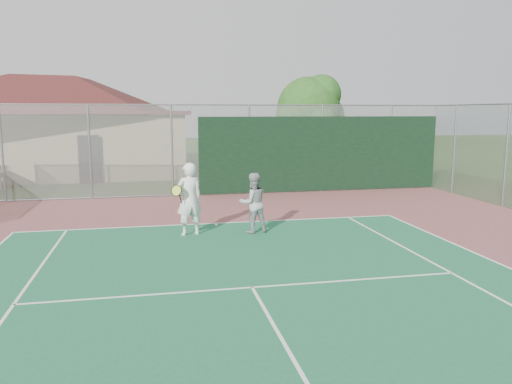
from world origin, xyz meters
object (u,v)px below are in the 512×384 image
(player_grey_back, at_px, (253,204))
(tree, at_px, (310,111))
(clubhouse, at_px, (55,116))
(player_white_front, at_px, (189,200))

(player_grey_back, bearing_deg, tree, -125.74)
(clubhouse, bearing_deg, player_grey_back, -66.17)
(clubhouse, bearing_deg, tree, -23.67)
(clubhouse, relative_size, player_white_front, 7.41)
(clubhouse, xyz_separation_m, tree, (12.35, -4.70, 0.25))
(clubhouse, xyz_separation_m, player_grey_back, (7.50, -14.92, -2.21))
(player_grey_back, bearing_deg, player_white_front, -12.62)
(tree, xyz_separation_m, player_white_front, (-6.55, -10.16, -2.31))
(tree, relative_size, player_grey_back, 3.08)
(clubhouse, height_order, player_grey_back, clubhouse)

